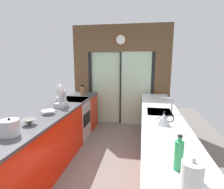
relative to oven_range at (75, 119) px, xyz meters
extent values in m
cube|color=slate|center=(0.91, -0.65, -0.47)|extent=(5.04, 7.60, 0.02)
cube|color=brown|center=(0.91, 1.15, 1.89)|extent=(2.64, 0.08, 0.70)
cube|color=#B2D1AD|center=(0.49, 1.17, 0.54)|extent=(0.80, 0.02, 2.00)
cube|color=#B2D1AD|center=(1.33, 1.13, 0.54)|extent=(0.80, 0.02, 2.00)
cube|color=black|center=(0.05, 1.15, 0.54)|extent=(0.08, 0.10, 2.00)
cube|color=black|center=(1.77, 1.15, 0.54)|extent=(0.08, 0.10, 2.00)
cube|color=black|center=(0.91, 1.15, 0.54)|extent=(0.04, 0.10, 2.00)
cube|color=brown|center=(-0.20, 1.15, 0.54)|extent=(0.42, 0.08, 2.00)
cube|color=brown|center=(2.02, 1.15, 0.54)|extent=(0.42, 0.08, 2.00)
cylinder|color=white|center=(0.91, 1.09, 1.84)|extent=(0.23, 0.03, 0.23)
torus|color=#DB4C23|center=(0.91, 1.09, 1.84)|extent=(0.25, 0.02, 0.25)
cube|color=red|center=(0.00, -1.57, -0.02)|extent=(0.58, 2.55, 0.88)
cube|color=red|center=(0.00, 0.63, -0.02)|extent=(0.58, 0.65, 0.88)
cube|color=#3D3D42|center=(0.00, -0.95, 0.44)|extent=(0.62, 3.80, 0.04)
cube|color=red|center=(1.82, -0.95, -0.02)|extent=(0.58, 3.80, 0.88)
cube|color=#BCBCC1|center=(1.82, -0.95, 0.44)|extent=(0.62, 3.80, 0.04)
cube|color=#B7BABC|center=(1.80, -0.70, 0.44)|extent=(0.40, 0.48, 0.05)
cylinder|color=#B7BABC|center=(2.00, -0.70, 0.59)|extent=(0.02, 0.02, 0.25)
cylinder|color=#B7BABC|center=(1.91, -0.70, 0.70)|extent=(0.18, 0.02, 0.02)
cube|color=#B7BABC|center=(0.00, 0.00, -0.02)|extent=(0.58, 0.60, 0.88)
cube|color=black|center=(0.29, 0.00, 0.02)|extent=(0.01, 0.48, 0.28)
cube|color=black|center=(0.00, 0.00, 0.45)|extent=(0.58, 0.60, 0.03)
cylinder|color=#B7BABC|center=(0.30, -0.18, 0.34)|extent=(0.02, 0.04, 0.04)
cylinder|color=#B7BABC|center=(0.30, 0.00, 0.34)|extent=(0.02, 0.04, 0.04)
cylinder|color=#B7BABC|center=(0.30, 0.18, 0.34)|extent=(0.02, 0.04, 0.04)
cylinder|color=#514C47|center=(0.02, -1.64, 0.47)|extent=(0.09, 0.09, 0.01)
cone|color=#514C47|center=(0.02, -1.64, 0.51)|extent=(0.19, 0.19, 0.07)
cylinder|color=silver|center=(0.02, -1.15, 0.47)|extent=(0.10, 0.10, 0.01)
cone|color=silver|center=(0.02, -1.15, 0.50)|extent=(0.21, 0.21, 0.05)
cube|color=brown|center=(0.02, 0.54, 0.56)|extent=(0.08, 0.14, 0.19)
cylinder|color=black|center=(-0.02, 0.54, 0.68)|extent=(0.02, 0.02, 0.07)
cylinder|color=black|center=(0.00, 0.54, 0.68)|extent=(0.02, 0.02, 0.07)
cylinder|color=black|center=(0.02, 0.54, 0.68)|extent=(0.02, 0.02, 0.07)
cylinder|color=black|center=(0.04, 0.54, 0.68)|extent=(0.02, 0.02, 0.06)
cylinder|color=black|center=(0.05, 0.54, 0.69)|extent=(0.02, 0.02, 0.08)
cube|color=#B7BABC|center=(0.02, -0.68, 0.50)|extent=(0.17, 0.26, 0.08)
cube|color=#B7BABC|center=(0.02, -0.58, 0.64)|extent=(0.10, 0.08, 0.20)
ellipsoid|color=#B7BABC|center=(0.02, -0.69, 0.76)|extent=(0.13, 0.12, 0.24)
cone|color=#B7BABC|center=(0.02, -0.71, 0.58)|extent=(0.15, 0.15, 0.13)
cylinder|color=#B7BABC|center=(0.02, -1.99, 0.55)|extent=(0.21, 0.21, 0.17)
cylinder|color=#B7BABC|center=(0.02, -1.99, 0.64)|extent=(0.21, 0.21, 0.01)
sphere|color=black|center=(0.02, -1.99, 0.66)|extent=(0.03, 0.03, 0.03)
cone|color=#B7BABC|center=(1.80, -1.34, 0.55)|extent=(0.17, 0.17, 0.17)
sphere|color=black|center=(1.80, -1.34, 0.64)|extent=(0.03, 0.03, 0.03)
cylinder|color=#B7BABC|center=(1.72, -1.34, 0.56)|extent=(0.08, 0.02, 0.07)
torus|color=black|center=(1.88, -1.34, 0.56)|extent=(0.11, 0.01, 0.11)
cylinder|color=#339E56|center=(1.80, -2.34, 0.58)|extent=(0.07, 0.07, 0.24)
cylinder|color=#339E56|center=(1.80, -2.34, 0.72)|extent=(0.03, 0.03, 0.04)
cylinder|color=black|center=(1.80, -2.34, 0.75)|extent=(0.04, 0.04, 0.01)
cylinder|color=white|center=(1.80, -2.70, 0.61)|extent=(0.13, 0.13, 0.27)
sphere|color=#B7BABC|center=(1.80, -2.70, 0.76)|extent=(0.03, 0.03, 0.03)
camera|label=1|loc=(1.50, -3.68, 1.32)|focal=28.42mm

